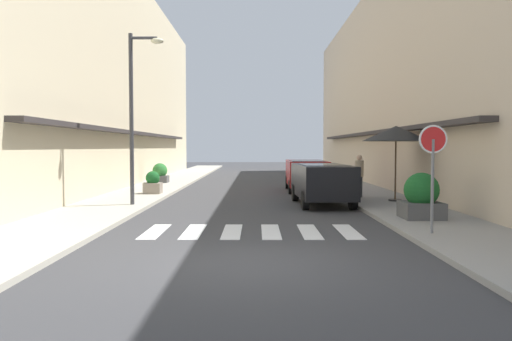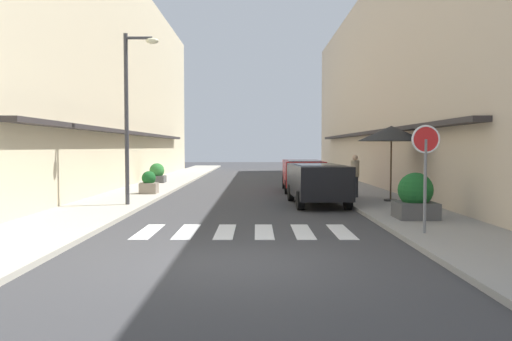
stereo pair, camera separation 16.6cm
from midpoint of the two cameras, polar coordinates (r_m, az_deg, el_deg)
ground_plane at (r=25.29m, az=-0.23°, el=-2.05°), size 90.03×90.03×0.00m
sidewalk_left at (r=25.79m, az=-11.18°, el=-1.87°), size 2.73×57.29×0.12m
sidewalk_right at (r=25.72m, az=10.74°, el=-1.88°), size 2.73×57.29×0.12m
building_row_left at (r=27.97m, az=-18.75°, el=9.89°), size 5.50×38.83×11.33m
building_row_right at (r=27.81m, az=18.39°, el=9.30°), size 5.50×38.83×10.72m
crosswalk at (r=12.36m, az=-0.70°, el=-6.97°), size 5.20×2.20×0.01m
parked_car_near at (r=18.04m, az=7.49°, el=-1.03°), size 1.95×4.29×1.47m
parked_car_mid at (r=23.63m, az=5.76°, el=-0.15°), size 1.87×4.51×1.47m
round_street_sign at (r=11.98m, az=19.36°, el=2.16°), size 0.65×0.07×2.46m
street_lamp at (r=17.61m, az=-13.53°, el=7.65°), size 1.19×0.28×5.80m
cafe_umbrella at (r=18.84m, az=15.63°, el=4.05°), size 2.42×2.42×2.73m
planter_corner at (r=14.46m, az=18.24°, el=-2.94°), size 1.07×1.07×1.26m
planter_midblock at (r=21.63m, az=-11.70°, el=-1.44°), size 0.71×0.71×0.95m
planter_far at (r=28.32m, az=-10.85°, el=-0.35°), size 0.90×0.90×1.07m
pedestrian_walking_near at (r=19.97m, az=11.65°, el=-0.50°), size 0.34×0.34×1.66m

